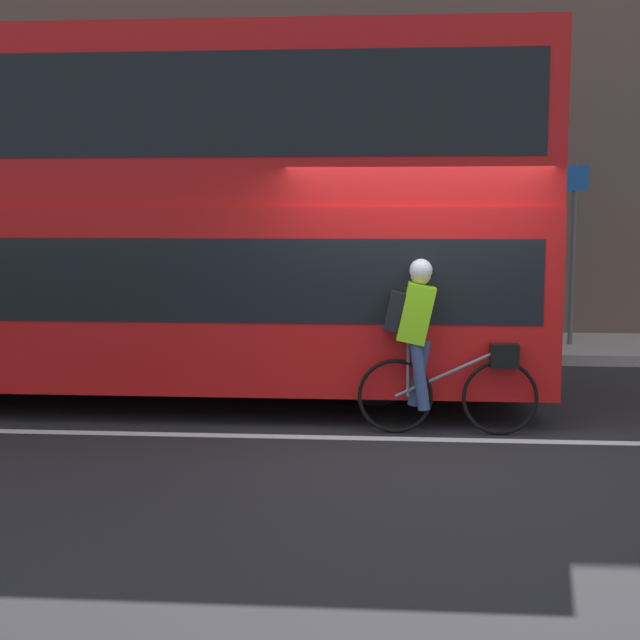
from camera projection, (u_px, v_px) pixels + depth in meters
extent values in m
plane|color=#232326|center=(416.00, 435.00, 8.36)|extent=(80.00, 80.00, 0.00)
cube|color=silver|center=(417.00, 439.00, 8.19)|extent=(50.00, 0.14, 0.01)
cube|color=#A8A399|center=(406.00, 346.00, 13.38)|extent=(60.00, 2.33, 0.15)
cube|color=brown|center=(408.00, 55.00, 14.14)|extent=(60.00, 0.30, 9.12)
cylinder|color=black|center=(376.00, 359.00, 9.69)|extent=(0.98, 0.30, 0.98)
cube|color=red|center=(116.00, 291.00, 9.82)|extent=(9.25, 2.43, 1.83)
cube|color=black|center=(116.00, 271.00, 9.79)|extent=(8.88, 2.45, 0.80)
cube|color=red|center=(112.00, 127.00, 9.60)|extent=(9.25, 2.33, 1.74)
cube|color=black|center=(112.00, 118.00, 9.59)|extent=(8.88, 2.35, 0.98)
torus|color=black|center=(500.00, 398.00, 8.31)|extent=(0.71, 0.04, 0.71)
torus|color=black|center=(395.00, 396.00, 8.38)|extent=(0.71, 0.04, 0.71)
cylinder|color=slate|center=(448.00, 373.00, 8.32)|extent=(0.99, 0.03, 0.48)
cylinder|color=slate|center=(408.00, 369.00, 8.34)|extent=(0.03, 0.03, 0.52)
cube|color=black|center=(504.00, 356.00, 8.26)|extent=(0.26, 0.16, 0.22)
cube|color=#8CE019|center=(416.00, 313.00, 8.27)|extent=(0.37, 0.32, 0.58)
cube|color=black|center=(394.00, 311.00, 8.29)|extent=(0.21, 0.26, 0.38)
cylinder|color=#384C7A|center=(419.00, 373.00, 8.43)|extent=(0.22, 0.11, 0.64)
cylinder|color=#384C7A|center=(420.00, 377.00, 8.25)|extent=(0.20, 0.11, 0.64)
sphere|color=tan|center=(421.00, 275.00, 8.23)|extent=(0.19, 0.19, 0.19)
sphere|color=silver|center=(421.00, 270.00, 8.22)|extent=(0.21, 0.21, 0.21)
cylinder|color=#194C23|center=(378.00, 309.00, 13.23)|extent=(0.55, 0.55, 1.00)
cylinder|color=#59595B|center=(573.00, 254.00, 12.91)|extent=(0.07, 0.07, 2.64)
cube|color=#1959B2|center=(576.00, 178.00, 12.74)|extent=(0.36, 0.02, 0.36)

